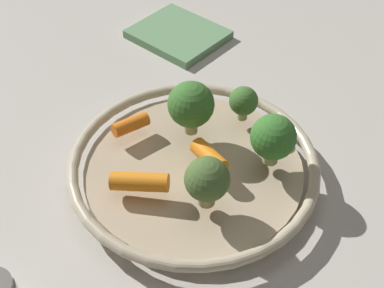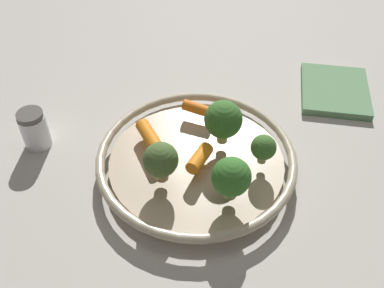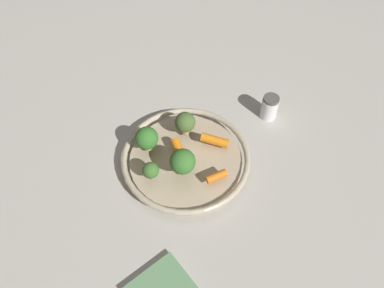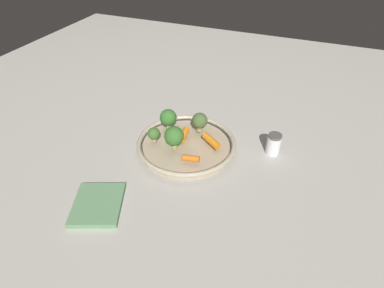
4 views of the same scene
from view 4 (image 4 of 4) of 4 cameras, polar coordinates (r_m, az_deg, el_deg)
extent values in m
plane|color=#B7B2A8|center=(1.01, -0.98, -1.08)|extent=(2.30, 2.30, 0.00)
cylinder|color=tan|center=(1.01, -0.99, -0.60)|extent=(0.27, 0.27, 0.02)
torus|color=#BAAD8F|center=(1.00, -1.00, 0.22)|extent=(0.31, 0.31, 0.01)
cylinder|color=orange|center=(1.00, -1.42, 1.65)|extent=(0.06, 0.03, 0.03)
cylinder|color=orange|center=(0.91, -0.19, -2.55)|extent=(0.03, 0.05, 0.02)
cylinder|color=orange|center=(0.97, 3.45, 0.53)|extent=(0.06, 0.07, 0.03)
cylinder|color=#9CA466|center=(0.96, -3.11, -0.24)|extent=(0.02, 0.02, 0.02)
sphere|color=#3A6F2C|center=(0.94, -3.18, 1.44)|extent=(0.06, 0.06, 0.06)
cylinder|color=#9AA766|center=(1.05, -4.14, 3.25)|extent=(0.02, 0.02, 0.02)
sphere|color=#36732B|center=(1.03, -4.22, 4.68)|extent=(0.05, 0.05, 0.05)
cylinder|color=tan|center=(0.99, -6.67, 0.80)|extent=(0.01, 0.01, 0.01)
sphere|color=#3E6B2D|center=(0.98, -6.76, 1.85)|extent=(0.04, 0.04, 0.04)
cylinder|color=tan|center=(1.03, 1.34, 2.78)|extent=(0.02, 0.02, 0.02)
sphere|color=#486330|center=(1.01, 1.37, 4.16)|extent=(0.05, 0.05, 0.05)
cylinder|color=white|center=(1.02, 14.19, -0.18)|extent=(0.04, 0.04, 0.06)
cylinder|color=#56514C|center=(1.00, 14.48, 1.37)|extent=(0.04, 0.04, 0.01)
cube|color=#669366|center=(0.87, -16.30, -10.18)|extent=(0.18, 0.17, 0.01)
camera|label=1|loc=(1.13, 18.30, 28.63)|focal=48.67mm
camera|label=2|loc=(1.26, -4.78, 32.63)|focal=41.97mm
camera|label=3|loc=(0.52, -56.45, 40.86)|focal=35.57mm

